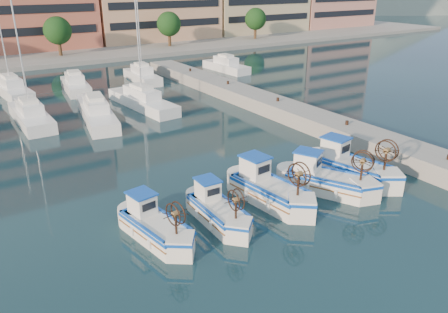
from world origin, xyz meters
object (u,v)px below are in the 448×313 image
Objects in this scene: fishing_boat_a at (154,225)px; fishing_boat_e at (350,166)px; fishing_boat_d at (325,179)px; fishing_boat_c at (269,188)px; fishing_boat_b at (217,209)px.

fishing_boat_e is (12.61, -0.41, 0.14)m from fishing_boat_a.
fishing_boat_a is 10.14m from fishing_boat_d.
fishing_boat_d is (3.44, -0.73, -0.03)m from fishing_boat_c.
fishing_boat_c reaches higher than fishing_boat_a.
fishing_boat_b is 0.84× the size of fishing_boat_d.
fishing_boat_c is 0.97× the size of fishing_boat_e.
fishing_boat_a is 0.86× the size of fishing_boat_c.
fishing_boat_c is at bearing -9.86° from fishing_boat_a.
fishing_boat_b is 0.82× the size of fishing_boat_c.
fishing_boat_a is 6.66m from fishing_boat_c.
fishing_boat_e reaches higher than fishing_boat_c.
fishing_boat_b is 9.37m from fishing_boat_e.
fishing_boat_c is (3.42, 0.25, 0.13)m from fishing_boat_b.
fishing_boat_d reaches higher than fishing_boat_b.
fishing_boat_e reaches higher than fishing_boat_d.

